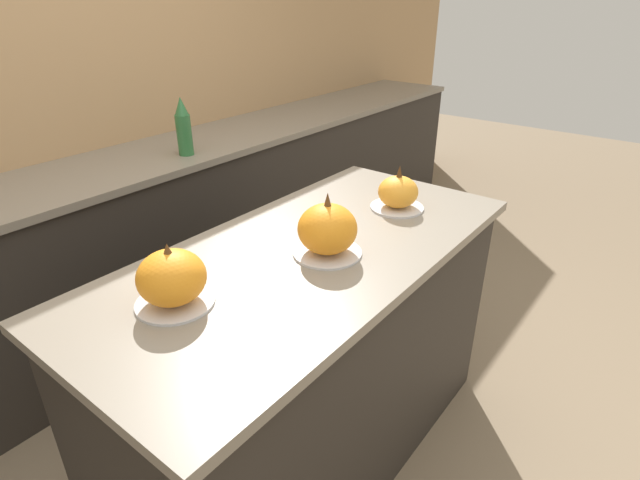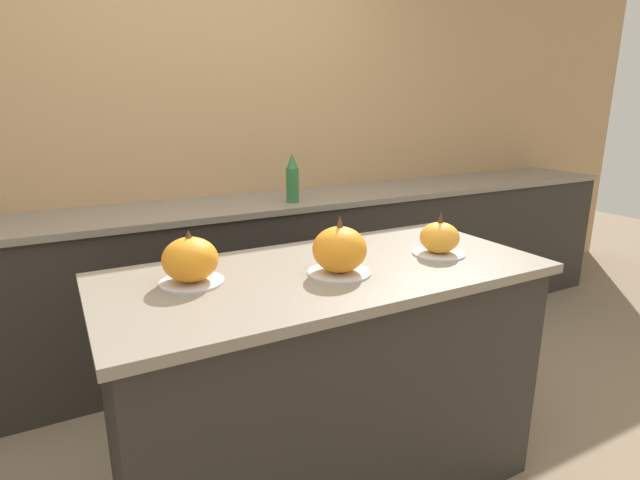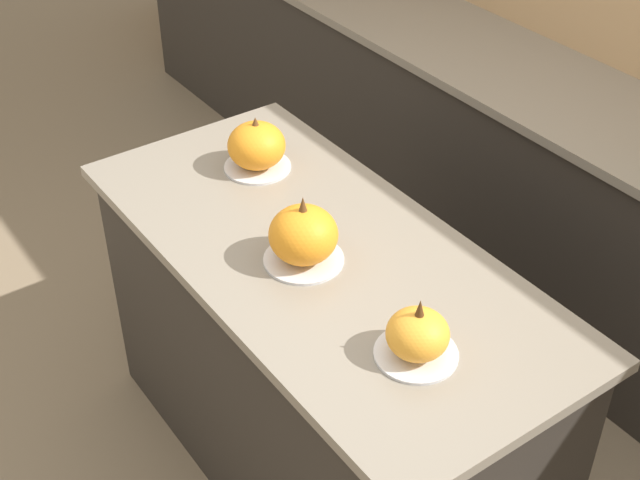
# 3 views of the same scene
# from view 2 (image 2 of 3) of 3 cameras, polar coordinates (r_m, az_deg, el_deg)

# --- Properties ---
(wall_back) EXTENTS (8.00, 0.06, 2.50)m
(wall_back) POSITION_cam_2_polar(r_m,az_deg,el_deg) (3.18, -13.43, 10.52)
(wall_back) COLOR tan
(wall_back) RESTS_ON ground_plane
(kitchen_island) EXTENTS (1.60, 0.74, 0.92)m
(kitchen_island) POSITION_cam_2_polar(r_m,az_deg,el_deg) (1.99, 0.77, -15.91)
(kitchen_island) COLOR #2D2823
(kitchen_island) RESTS_ON ground_plane
(back_counter) EXTENTS (6.00, 0.60, 0.94)m
(back_counter) POSITION_cam_2_polar(r_m,az_deg,el_deg) (3.03, -10.85, -4.70)
(back_counter) COLOR #2D2823
(back_counter) RESTS_ON ground_plane
(pumpkin_cake_left) EXTENTS (0.21, 0.21, 0.18)m
(pumpkin_cake_left) POSITION_cam_2_polar(r_m,az_deg,el_deg) (1.69, -14.60, -2.33)
(pumpkin_cake_left) COLOR silver
(pumpkin_cake_left) RESTS_ON kitchen_island
(pumpkin_cake_center) EXTENTS (0.22, 0.22, 0.21)m
(pumpkin_cake_center) POSITION_cam_2_polar(r_m,az_deg,el_deg) (1.72, 2.25, -1.24)
(pumpkin_cake_center) COLOR silver
(pumpkin_cake_center) RESTS_ON kitchen_island
(pumpkin_cake_right) EXTENTS (0.21, 0.21, 0.17)m
(pumpkin_cake_right) POSITION_cam_2_polar(r_m,az_deg,el_deg) (2.00, 13.49, 0.11)
(pumpkin_cake_right) COLOR silver
(pumpkin_cake_right) RESTS_ON kitchen_island
(bottle_tall) EXTENTS (0.07, 0.07, 0.28)m
(bottle_tall) POSITION_cam_2_polar(r_m,az_deg,el_deg) (2.89, -3.17, 6.98)
(bottle_tall) COLOR #2D6B38
(bottle_tall) RESTS_ON back_counter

